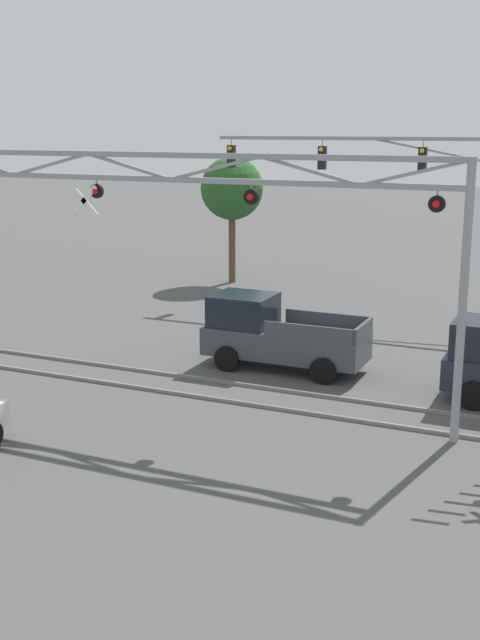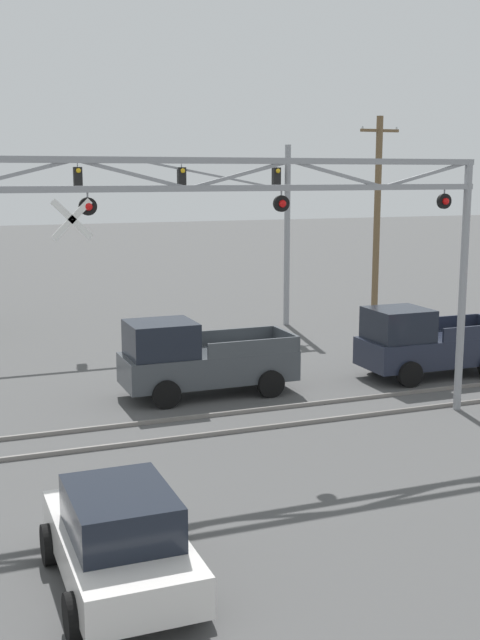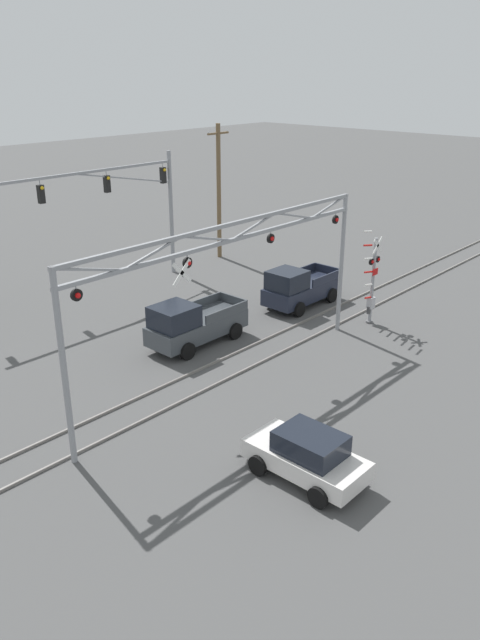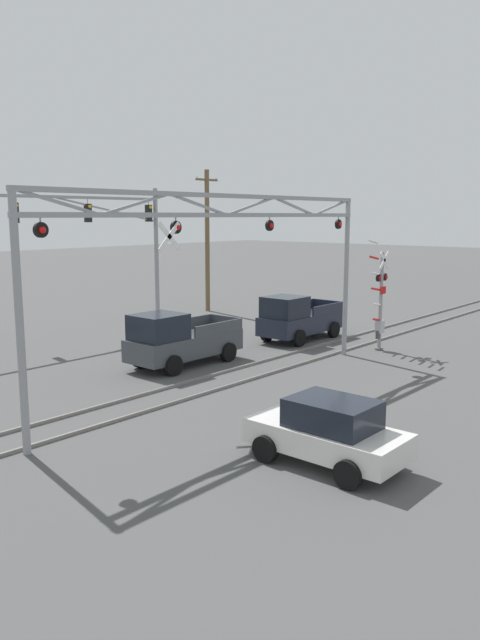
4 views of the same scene
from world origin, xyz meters
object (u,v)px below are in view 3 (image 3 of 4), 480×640
Objects in this scene: crossing_gantry at (232,264)px; utility_pole_right at (219,190)px; crossing_signal_mast at (372,284)px; sedan_waiting at (307,455)px; traffic_signal_span at (120,196)px; pickup_truck_following at (299,288)px; pickup_truck_lead at (192,324)px.

crossing_gantry is 1.76× the size of utility_pole_right.
sedan_waiting is (-12.18, -5.29, -1.25)m from crossing_signal_mast.
traffic_signal_span is (-4.57, 13.42, 3.16)m from crossing_signal_mast.
crossing_gantry is 3.24× the size of pickup_truck_following.
crossing_gantry is at bearing -158.98° from pickup_truck_following.
utility_pole_right is at bearing 39.40° from pickup_truck_lead.
pickup_truck_lead is (-3.15, -8.92, -4.18)m from traffic_signal_span.
crossing_signal_mast is at bearing -4.33° from crossing_gantry.
pickup_truck_following is (-0.51, 4.02, -1.02)m from crossing_signal_mast.
traffic_signal_span is 3.41× the size of sedan_waiting.
pickup_truck_lead and pickup_truck_following have the same top height.
crossing_signal_mast is 4.17m from pickup_truck_following.
pickup_truck_following is 0.54× the size of utility_pole_right.
crossing_gantry is at bearing 63.13° from sedan_waiting.
sedan_waiting is at bearing -129.47° from utility_pole_right.
utility_pole_right is at bearing 1.54° from traffic_signal_span.
crossing_signal_mast is at bearing -103.99° from utility_pole_right.
crossing_gantry is at bearing 175.67° from crossing_signal_mast.
pickup_truck_lead is at bearing 176.16° from pickup_truck_following.
traffic_signal_span is (4.58, 12.72, 0.27)m from crossing_gantry.
crossing_gantry is 7.88m from sedan_waiting.
traffic_signal_span reaches higher than pickup_truck_following.
traffic_signal_span is at bearing 67.86° from sedan_waiting.
traffic_signal_span is 2.80× the size of pickup_truck_following.
crossing_signal_mast is 1.05× the size of pickup_truck_following.
traffic_signal_span is at bearing 113.38° from pickup_truck_following.
crossing_gantry is 3.08× the size of crossing_signal_mast.
utility_pole_right is at bearing 67.91° from pickup_truck_following.
crossing_gantry reaches higher than pickup_truck_following.
pickup_truck_following is 14.93m from sedan_waiting.
crossing_gantry reaches higher than sedan_waiting.
crossing_signal_mast is (9.15, -0.69, -2.89)m from crossing_gantry.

